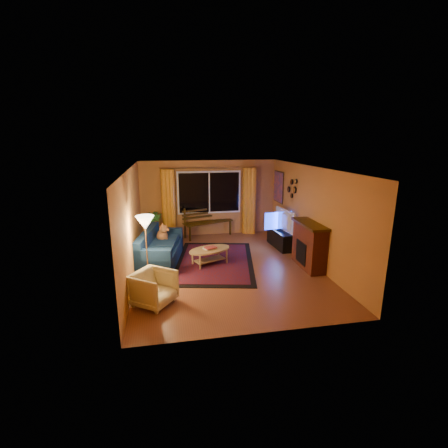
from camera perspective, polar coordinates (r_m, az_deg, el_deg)
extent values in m
cube|color=brown|center=(8.38, 0.38, -7.55)|extent=(4.50, 6.00, 0.02)
cube|color=white|center=(7.78, 0.41, 9.90)|extent=(4.50, 6.00, 0.02)
cube|color=#BF7B3C|center=(10.89, -2.64, 4.56)|extent=(4.50, 0.02, 2.50)
cube|color=#BF7B3C|center=(7.88, -15.94, 0.10)|extent=(0.02, 6.00, 2.50)
cube|color=#BF7B3C|center=(8.69, 15.19, 1.48)|extent=(0.02, 6.00, 2.50)
cube|color=black|center=(10.80, -2.60, 5.55)|extent=(2.00, 0.02, 1.30)
cylinder|color=#BF8C3F|center=(10.65, -2.61, 9.76)|extent=(3.20, 0.03, 0.03)
cylinder|color=orange|center=(10.69, -9.73, 3.46)|extent=(0.36, 0.36, 2.24)
cylinder|color=orange|center=(11.06, 4.43, 4.00)|extent=(0.36, 0.36, 2.24)
cube|color=#2F1E02|center=(10.85, -2.82, -0.90)|extent=(1.73, 1.00, 0.50)
imported|color=#235B1E|center=(10.39, -12.35, -0.61)|extent=(0.67, 0.67, 0.96)
cube|color=#0D1F3E|center=(8.70, -11.08, -3.97)|extent=(1.27, 2.20, 0.84)
imported|color=beige|center=(6.58, -12.30, -10.73)|extent=(0.97, 0.98, 0.74)
cylinder|color=#BF8C3F|center=(7.33, -13.42, -4.57)|extent=(0.28, 0.28, 1.58)
cube|color=#620802|center=(8.68, -1.65, -6.60)|extent=(2.60, 3.51, 0.02)
cylinder|color=tan|center=(8.47, -2.53, -5.72)|extent=(1.49, 1.49, 0.42)
cube|color=black|center=(9.91, 9.95, -2.59)|extent=(0.48, 1.24, 0.51)
imported|color=black|center=(9.76, 10.10, 0.64)|extent=(0.29, 1.13, 0.64)
cube|color=maroon|center=(8.44, 14.74, -3.82)|extent=(0.40, 1.20, 1.10)
cube|color=#DF502E|center=(10.83, 9.56, 6.46)|extent=(0.04, 0.76, 0.96)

